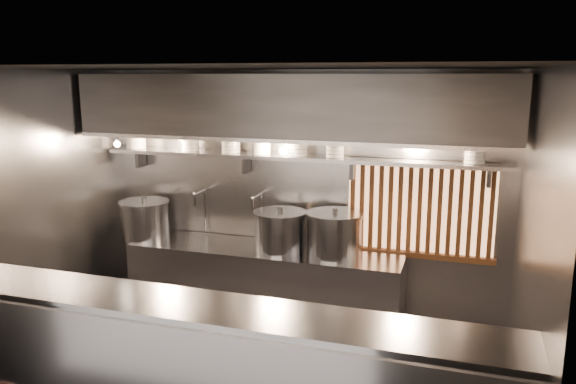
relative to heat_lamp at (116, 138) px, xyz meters
The scene contains 24 objects.
floor 2.93m from the heat_lamp, 24.14° to the right, with size 4.50×4.50×0.00m, color black.
ceiling 2.21m from the heat_lamp, 24.14° to the right, with size 4.50×4.50×0.00m, color black.
wall_back 2.11m from the heat_lamp, 18.89° to the left, with size 4.50×4.50×0.00m, color gray.
wall_left 1.14m from the heat_lamp, 112.49° to the right, with size 3.00×3.00×0.00m, color gray.
wall_right 4.29m from the heat_lamp, 11.59° to the right, with size 3.00×3.00×0.00m, color gray.
serving_counter 3.02m from the heat_lamp, 43.63° to the right, with size 4.50×0.56×1.13m.
cooking_bench 2.29m from the heat_lamp, ahead, with size 3.00×0.70×0.90m, color #9F9FA4.
bowl_shelf 1.96m from the heat_lamp, 13.90° to the left, with size 4.40×0.34×0.04m, color #9F9FA4.
exhaust_hood 1.95m from the heat_lamp, ahead, with size 4.40×0.81×0.65m.
wood_screen 3.33m from the heat_lamp, 10.65° to the left, with size 1.56×0.09×1.04m.
faucet_left 1.18m from the heat_lamp, 34.60° to the left, with size 0.04×0.30×0.50m.
faucet_right 1.71m from the heat_lamp, 19.61° to the left, with size 0.04×0.30×0.50m.
heat_lamp is the anchor object (origin of this frame).
pendant_bulb 1.83m from the heat_lamp, 11.00° to the left, with size 0.09×0.09×0.19m.
stock_pot_left 1.00m from the heat_lamp, 59.45° to the left, with size 0.66×0.66×0.47m.
stock_pot_mid 2.04m from the heat_lamp, ahead, with size 0.74×0.74×0.47m.
stock_pot_right 2.57m from the heat_lamp, ahead, with size 0.64×0.64×0.50m.
bowl_stack_0 0.48m from the heat_lamp, 96.39° to the left, with size 0.24×0.24×0.13m.
bowl_stack_1 0.81m from the heat_lamp, 35.66° to the left, with size 0.21×0.21×0.13m.
bowl_stack_2 1.24m from the heat_lamp, 22.25° to the left, with size 0.22×0.22×0.13m.
bowl_stack_3 1.59m from the heat_lamp, 17.25° to the left, with size 0.20×0.20×0.13m.
bowl_stack_4 1.98m from the heat_lamp, 13.72° to the left, with size 0.21×0.21×0.17m.
bowl_stack_5 2.37m from the heat_lamp, 11.44° to the left, with size 0.20×0.20×0.13m.
bowl_stack_6 3.73m from the heat_lamp, ahead, with size 0.20×0.20×0.17m.
Camera 1 is at (1.73, -4.34, 2.74)m, focal length 35.00 mm.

